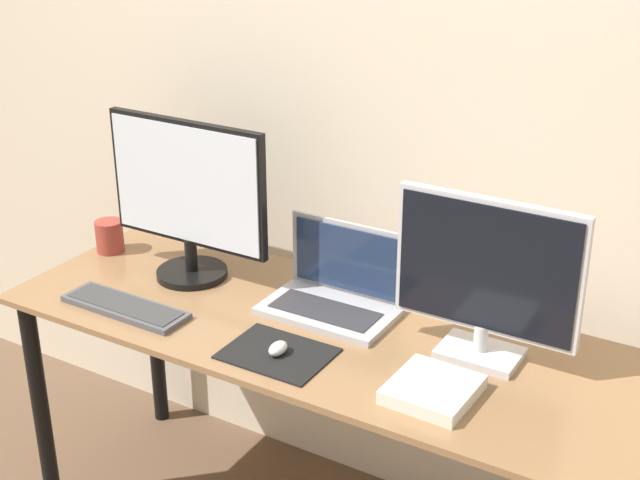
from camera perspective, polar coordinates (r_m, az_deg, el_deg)
The scene contains 10 objects.
wall_back at distance 2.45m, azimuth 4.50°, elevation 9.04°, with size 7.00×0.05×2.50m.
desk at distance 2.39m, azimuth -0.09°, elevation -7.75°, with size 1.73×0.63×0.72m.
monitor_left at distance 2.54m, azimuth -8.47°, elevation 2.78°, with size 0.52×0.21×0.47m.
monitor_right at distance 2.14m, azimuth 10.60°, elevation -2.34°, with size 0.46×0.14×0.41m.
laptop at distance 2.41m, azimuth 1.06°, elevation -3.15°, with size 0.36×0.22×0.23m.
keyboard at distance 2.47m, azimuth -12.36°, elevation -4.20°, with size 0.37×0.12×0.02m.
mousepad at distance 2.22m, azimuth -2.73°, elevation -7.26°, with size 0.26×0.20×0.00m.
mouse at distance 2.20m, azimuth -2.70°, elevation -6.95°, with size 0.04×0.06×0.03m.
book at distance 2.07m, azimuth 7.22°, elevation -9.48°, with size 0.19×0.20×0.03m.
mug at distance 2.83m, azimuth -13.32°, elevation 0.23°, with size 0.09×0.09×0.10m.
Camera 1 is at (1.05, -1.44, 1.86)m, focal length 50.00 mm.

